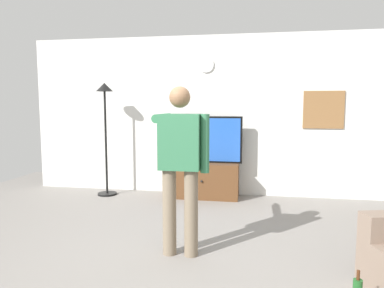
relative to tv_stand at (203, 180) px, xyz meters
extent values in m
plane|color=gray|center=(0.08, -2.60, -0.29)|extent=(8.40, 8.40, 0.00)
cube|color=silver|center=(0.08, 0.35, 1.06)|extent=(6.40, 0.10, 2.70)
cube|color=brown|center=(0.00, 0.00, 0.00)|extent=(1.15, 0.41, 0.59)
sphere|color=black|center=(0.00, -0.22, 0.03)|extent=(0.04, 0.04, 0.04)
cube|color=black|center=(0.00, 0.05, 0.68)|extent=(1.25, 0.06, 0.77)
cube|color=blue|center=(0.00, 0.02, 0.68)|extent=(1.19, 0.01, 0.71)
cylinder|color=white|center=(0.00, 0.29, 1.91)|extent=(0.25, 0.03, 0.25)
cube|color=olive|center=(1.91, 0.30, 1.17)|extent=(0.63, 0.04, 0.61)
cylinder|color=black|center=(-1.66, -0.10, -0.28)|extent=(0.32, 0.32, 0.03)
cylinder|color=black|center=(-1.66, -0.10, 0.60)|extent=(0.04, 0.04, 1.73)
cone|color=black|center=(-1.66, -0.10, 1.54)|extent=(0.28, 0.28, 0.14)
cylinder|color=#7A6B56|center=(-0.02, -2.30, 0.15)|extent=(0.14, 0.14, 0.89)
cylinder|color=#7A6B56|center=(0.20, -2.30, 0.15)|extent=(0.14, 0.14, 0.89)
cube|color=#33724C|center=(0.09, -2.30, 0.88)|extent=(0.41, 0.22, 0.55)
sphere|color=#8C6647|center=(0.09, -2.30, 1.32)|extent=(0.21, 0.21, 0.21)
cylinder|color=#33724C|center=(-0.16, -2.01, 1.10)|extent=(0.09, 0.58, 0.09)
cube|color=white|center=(-0.16, -1.69, 1.10)|extent=(0.04, 0.12, 0.04)
cylinder|color=#33724C|center=(0.34, -2.30, 0.86)|extent=(0.09, 0.09, 0.58)
cylinder|color=#4C2814|center=(1.57, -3.15, 0.03)|extent=(0.02, 0.02, 0.07)
camera|label=1|loc=(0.82, -5.76, 1.24)|focal=33.39mm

